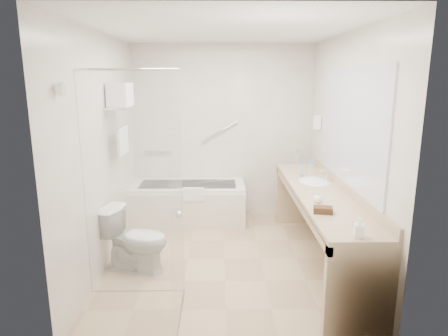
{
  "coord_description": "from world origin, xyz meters",
  "views": [
    {
      "loc": [
        -0.06,
        -4.23,
        2.05
      ],
      "look_at": [
        0.0,
        0.3,
        1.0
      ],
      "focal_mm": 32.0,
      "sensor_mm": 36.0,
      "label": 1
    }
  ],
  "objects_px": {
    "vanity_counter": "(319,210)",
    "bathtub": "(188,203)",
    "amenity_basket": "(323,210)",
    "water_bottle_left": "(297,159)",
    "toilet": "(136,240)"
  },
  "relations": [
    {
      "from": "vanity_counter",
      "to": "bathtub",
      "type": "bearing_deg",
      "value": 137.65
    },
    {
      "from": "vanity_counter",
      "to": "amenity_basket",
      "type": "distance_m",
      "value": 0.75
    },
    {
      "from": "bathtub",
      "to": "vanity_counter",
      "type": "relative_size",
      "value": 0.59
    },
    {
      "from": "water_bottle_left",
      "to": "bathtub",
      "type": "bearing_deg",
      "value": 174.31
    },
    {
      "from": "bathtub",
      "to": "amenity_basket",
      "type": "xyz_separation_m",
      "value": [
        1.37,
        -2.09,
        0.6
      ]
    },
    {
      "from": "bathtub",
      "to": "amenity_basket",
      "type": "height_order",
      "value": "amenity_basket"
    },
    {
      "from": "bathtub",
      "to": "vanity_counter",
      "type": "xyz_separation_m",
      "value": [
        1.52,
        -1.39,
        0.36
      ]
    },
    {
      "from": "toilet",
      "to": "vanity_counter",
      "type": "bearing_deg",
      "value": -72.7
    },
    {
      "from": "vanity_counter",
      "to": "toilet",
      "type": "bearing_deg",
      "value": -177.39
    },
    {
      "from": "amenity_basket",
      "to": "water_bottle_left",
      "type": "distance_m",
      "value": 1.94
    },
    {
      "from": "bathtub",
      "to": "toilet",
      "type": "xyz_separation_m",
      "value": [
        -0.45,
        -1.48,
        0.07
      ]
    },
    {
      "from": "vanity_counter",
      "to": "water_bottle_left",
      "type": "bearing_deg",
      "value": 90.81
    },
    {
      "from": "vanity_counter",
      "to": "water_bottle_left",
      "type": "height_order",
      "value": "water_bottle_left"
    },
    {
      "from": "toilet",
      "to": "water_bottle_left",
      "type": "bearing_deg",
      "value": -41.12
    },
    {
      "from": "bathtub",
      "to": "vanity_counter",
      "type": "height_order",
      "value": "vanity_counter"
    }
  ]
}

